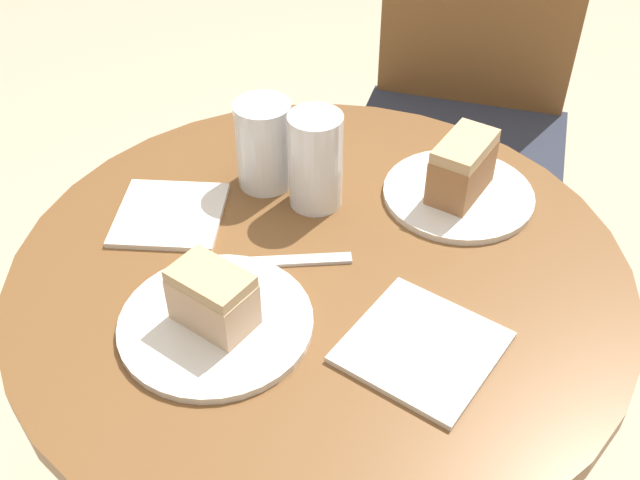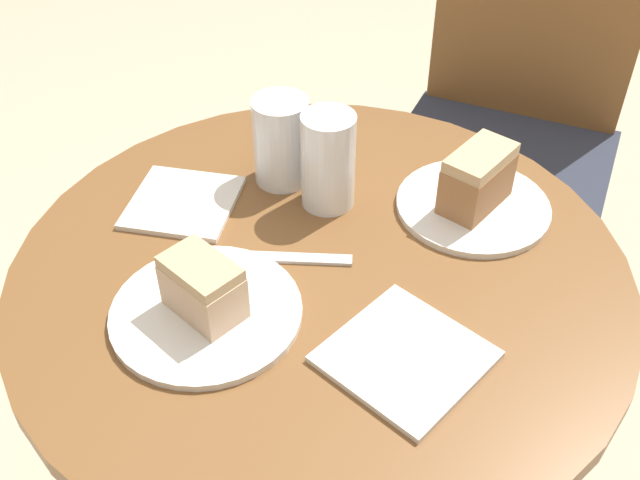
# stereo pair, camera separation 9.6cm
# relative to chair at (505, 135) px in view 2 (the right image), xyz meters

# --- Properties ---
(table) EXTENTS (0.82, 0.82, 0.74)m
(table) POSITION_rel_chair_xyz_m (0.01, -0.79, 0.04)
(table) COLOR brown
(table) RESTS_ON ground_plane
(chair) EXTENTS (0.53, 0.53, 0.94)m
(chair) POSITION_rel_chair_xyz_m (0.00, 0.00, 0.00)
(chair) COLOR brown
(chair) RESTS_ON ground_plane
(plate_near) EXTENTS (0.23, 0.23, 0.01)m
(plate_near) POSITION_rel_chair_xyz_m (-0.05, -0.95, 0.24)
(plate_near) COLOR silver
(plate_near) RESTS_ON table
(plate_far) EXTENTS (0.22, 0.22, 0.01)m
(plate_far) POSITION_rel_chair_xyz_m (0.14, -0.58, 0.24)
(plate_far) COLOR silver
(plate_far) RESTS_ON table
(cake_slice_near) EXTENTS (0.11, 0.08, 0.08)m
(cake_slice_near) POSITION_rel_chair_xyz_m (-0.05, -0.95, 0.29)
(cake_slice_near) COLOR beige
(cake_slice_near) RESTS_ON plate_near
(cake_slice_far) EXTENTS (0.08, 0.12, 0.09)m
(cake_slice_far) POSITION_rel_chair_xyz_m (0.14, -0.58, 0.29)
(cake_slice_far) COLOR #9E6B42
(cake_slice_far) RESTS_ON plate_far
(glass_lemonade) EXTENTS (0.08, 0.08, 0.14)m
(glass_lemonade) POSITION_rel_chair_xyz_m (-0.05, -0.67, 0.30)
(glass_lemonade) COLOR beige
(glass_lemonade) RESTS_ON table
(glass_water) EXTENTS (0.08, 0.08, 0.13)m
(glass_water) POSITION_rel_chair_xyz_m (-0.13, -0.66, 0.30)
(glass_water) COLOR silver
(glass_water) RESTS_ON table
(napkin_stack) EXTENTS (0.19, 0.19, 0.01)m
(napkin_stack) POSITION_rel_chair_xyz_m (0.18, -0.88, 0.24)
(napkin_stack) COLOR silver
(napkin_stack) RESTS_ON table
(fork) EXTENTS (0.15, 0.09, 0.00)m
(fork) POSITION_rel_chair_xyz_m (-0.02, -0.81, 0.24)
(fork) COLOR silver
(fork) RESTS_ON table
(napkin_side) EXTENTS (0.19, 0.19, 0.01)m
(napkin_side) POSITION_rel_chair_xyz_m (-0.22, -0.79, 0.24)
(napkin_side) COLOR silver
(napkin_side) RESTS_ON table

